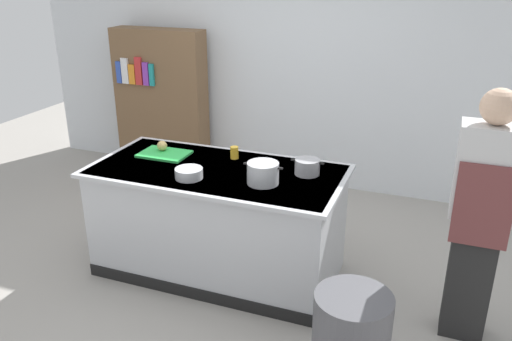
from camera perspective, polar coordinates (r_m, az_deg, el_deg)
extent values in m
plane|color=#9E9991|center=(4.46, -3.99, -10.67)|extent=(10.00, 10.00, 0.00)
cube|color=silver|center=(5.79, 4.51, 12.96)|extent=(6.40, 0.12, 3.00)
cube|color=#B7BABF|center=(4.23, -4.15, -5.53)|extent=(1.90, 0.90, 0.90)
cube|color=#B7BABF|center=(4.05, -4.32, -0.06)|extent=(1.98, 0.98, 0.03)
cube|color=black|center=(4.09, -6.74, -13.25)|extent=(1.90, 0.01, 0.10)
cube|color=green|center=(4.39, -9.99, 1.79)|extent=(0.40, 0.28, 0.02)
sphere|color=tan|center=(4.43, -10.24, 2.69)|extent=(0.08, 0.08, 0.08)
cylinder|color=#B7BABF|center=(3.75, 0.76, -0.30)|extent=(0.23, 0.23, 0.16)
cube|color=black|center=(3.77, -1.09, 0.75)|extent=(0.04, 0.02, 0.01)
cube|color=black|center=(3.69, 2.67, 0.23)|extent=(0.04, 0.02, 0.01)
cylinder|color=#99999E|center=(3.94, 5.62, 0.40)|extent=(0.19, 0.19, 0.12)
cube|color=black|center=(3.95, 4.12, 1.17)|extent=(0.04, 0.02, 0.01)
cube|color=black|center=(3.90, 7.19, 0.75)|extent=(0.04, 0.02, 0.01)
cylinder|color=#B7BABF|center=(3.88, -7.35, -0.31)|extent=(0.21, 0.21, 0.08)
cylinder|color=yellow|center=(4.24, -2.38, 1.97)|extent=(0.07, 0.07, 0.10)
cylinder|color=#4C4C51|center=(3.30, 10.31, -17.79)|extent=(0.46, 0.46, 0.62)
cube|color=black|center=(3.81, 22.27, -10.66)|extent=(0.28, 0.20, 0.90)
cube|color=silver|center=(3.48, 24.02, -0.14)|extent=(0.38, 0.24, 0.60)
sphere|color=#D3AA8C|center=(3.37, 25.09, 6.34)|extent=(0.22, 0.22, 0.22)
cube|color=brown|center=(3.44, 23.62, -3.66)|extent=(0.34, 0.02, 0.54)
cube|color=brown|center=(6.27, -10.30, 7.31)|extent=(1.10, 0.28, 1.70)
cube|color=#3351B7|center=(6.30, -14.76, 10.36)|extent=(0.06, 0.03, 0.25)
cube|color=white|center=(6.25, -14.13, 10.52)|extent=(0.09, 0.03, 0.29)
cube|color=orange|center=(6.21, -13.40, 10.20)|extent=(0.08, 0.03, 0.22)
cube|color=red|center=(6.15, -12.73, 10.57)|extent=(0.08, 0.03, 0.31)
cube|color=purple|center=(6.10, -11.96, 10.29)|extent=(0.07, 0.03, 0.26)
cube|color=teal|center=(6.07, -11.35, 10.21)|extent=(0.05, 0.03, 0.25)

